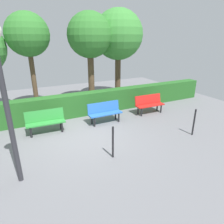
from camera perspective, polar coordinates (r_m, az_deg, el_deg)
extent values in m
plane|color=slate|center=(7.48, -8.07, -6.39)|extent=(16.93, 16.93, 0.00)
cube|color=red|center=(9.44, 10.88, 1.99)|extent=(1.41, 0.46, 0.05)
cube|color=red|center=(9.51, 10.32, 3.66)|extent=(1.40, 0.17, 0.42)
cylinder|color=black|center=(9.71, 13.94, 0.91)|extent=(0.07, 0.07, 0.39)
cylinder|color=black|center=(9.93, 12.89, 1.44)|extent=(0.07, 0.07, 0.39)
cylinder|color=black|center=(9.10, 8.51, -0.05)|extent=(0.07, 0.07, 0.39)
cylinder|color=black|center=(9.33, 7.51, 0.54)|extent=(0.07, 0.07, 0.39)
cube|color=blue|center=(8.22, -1.92, -0.46)|extent=(1.41, 0.43, 0.05)
cube|color=blue|center=(8.30, -2.48, 1.47)|extent=(1.41, 0.11, 0.42)
cylinder|color=black|center=(8.40, 1.96, -1.59)|extent=(0.07, 0.07, 0.39)
cylinder|color=black|center=(8.65, 1.02, -0.92)|extent=(0.07, 0.07, 0.39)
cylinder|color=black|center=(7.98, -5.08, -2.92)|extent=(0.07, 0.07, 0.39)
cylinder|color=black|center=(8.24, -5.85, -2.17)|extent=(0.07, 0.07, 0.39)
cube|color=#2D8C38|center=(7.73, -18.55, -3.00)|extent=(1.42, 0.48, 0.05)
cube|color=#2D8C38|center=(7.82, -18.89, -0.90)|extent=(1.40, 0.17, 0.42)
cylinder|color=black|center=(7.73, -14.20, -4.30)|extent=(0.07, 0.07, 0.39)
cylinder|color=black|center=(8.00, -14.59, -3.46)|extent=(0.07, 0.07, 0.39)
cylinder|color=black|center=(7.67, -22.32, -5.51)|extent=(0.07, 0.07, 0.39)
cylinder|color=black|center=(7.94, -22.43, -4.62)|extent=(0.07, 0.07, 0.39)
cube|color=#266023|center=(9.34, -5.81, 2.70)|extent=(12.93, 0.56, 1.03)
cylinder|color=brown|center=(11.45, 1.68, 10.55)|extent=(0.32, 0.32, 2.74)
sphere|color=#3D8C38|center=(11.28, 1.80, 21.40)|extent=(2.63, 2.63, 2.63)
cylinder|color=brown|center=(10.49, -6.00, 9.80)|extent=(0.31, 0.31, 2.84)
sphere|color=#337A2D|center=(10.31, -6.46, 21.19)|extent=(2.18, 2.18, 2.18)
cylinder|color=brown|center=(10.14, -21.58, 8.38)|extent=(0.22, 0.22, 2.93)
sphere|color=#337A2D|center=(9.96, -23.19, 19.87)|extent=(1.90, 1.90, 1.90)
cylinder|color=black|center=(7.76, 22.56, -2.75)|extent=(0.06, 0.06, 1.00)
cylinder|color=black|center=(5.85, 0.26, -8.74)|extent=(0.06, 0.06, 1.00)
cylinder|color=#2D2D33|center=(4.98, -27.56, -1.71)|extent=(0.12, 0.12, 3.36)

